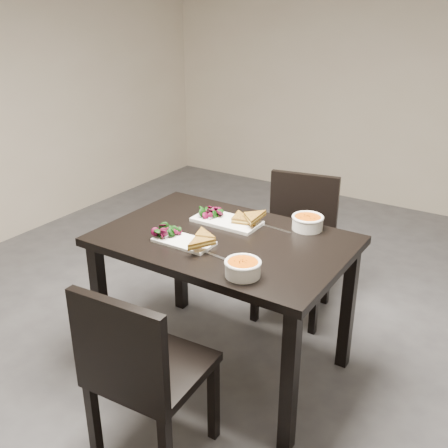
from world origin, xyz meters
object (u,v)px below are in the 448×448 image
chair_far (298,236)px  plate_far (227,221)px  soup_bowl_far (308,222)px  soup_bowl_near (243,267)px  table (224,255)px  plate_near (184,242)px  chair_near (140,369)px

chair_far → plate_far: size_ratio=2.42×
soup_bowl_far → soup_bowl_near: bearing=-92.5°
chair_far → table: bearing=-105.6°
table → soup_bowl_near: bearing=-45.9°
table → soup_bowl_far: size_ratio=7.49×
soup_bowl_near → soup_bowl_far: size_ratio=0.97×
soup_bowl_near → plate_near: bearing=162.8°
chair_near → plate_near: bearing=105.9°
plate_far → table: bearing=-62.1°
plate_far → soup_bowl_near: bearing=-50.9°
chair_far → plate_far: (-0.14, -0.58, 0.27)m
soup_bowl_near → table: bearing=134.1°
chair_far → soup_bowl_far: 0.58m
table → soup_bowl_near: (0.27, -0.28, 0.14)m
table → soup_bowl_near: 0.42m
plate_far → chair_far: bearing=76.1°
chair_far → soup_bowl_near: chair_far is taller
chair_far → soup_bowl_far: size_ratio=5.30×
soup_bowl_far → chair_far: bearing=119.1°
table → chair_near: 0.75m
chair_near → chair_far: size_ratio=1.00×
table → chair_far: chair_far is taller
chair_far → plate_near: (-0.18, -0.90, 0.27)m
plate_far → plate_near: bearing=-97.3°
chair_near → soup_bowl_far: 1.10m
table → plate_far: size_ratio=3.42×
plate_near → soup_bowl_far: (0.42, 0.47, 0.03)m
soup_bowl_far → plate_far: bearing=-158.4°
chair_near → chair_far: 1.47m
chair_near → soup_bowl_far: size_ratio=5.30×
chair_far → plate_near: chair_far is taller
plate_near → plate_far: (0.04, 0.32, 0.00)m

